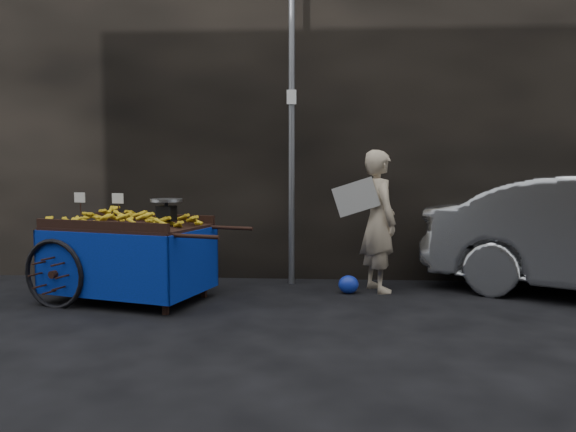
{
  "coord_description": "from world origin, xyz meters",
  "views": [
    {
      "loc": [
        0.71,
        -5.92,
        1.52
      ],
      "look_at": [
        0.3,
        0.5,
        0.96
      ],
      "focal_mm": 35.0,
      "sensor_mm": 36.0,
      "label": 1
    }
  ],
  "objects": [
    {
      "name": "building_wall",
      "position": [
        0.39,
        2.6,
        2.5
      ],
      "size": [
        13.5,
        2.0,
        5.0
      ],
      "color": "black",
      "rests_on": "ground"
    },
    {
      "name": "banana_cart",
      "position": [
        -1.54,
        0.28,
        0.77
      ],
      "size": [
        2.5,
        1.62,
        1.25
      ],
      "rotation": [
        0.0,
        0.0,
        -0.28
      ],
      "color": "black",
      "rests_on": "ground"
    },
    {
      "name": "ground",
      "position": [
        0.0,
        0.0,
        0.0
      ],
      "size": [
        80.0,
        80.0,
        0.0
      ],
      "primitive_type": "plane",
      "color": "black",
      "rests_on": "ground"
    },
    {
      "name": "street_pole",
      "position": [
        0.3,
        1.3,
        2.01
      ],
      "size": [
        0.12,
        0.1,
        4.0
      ],
      "color": "slate",
      "rests_on": "ground"
    },
    {
      "name": "plastic_bag",
      "position": [
        1.02,
        0.75,
        0.11
      ],
      "size": [
        0.24,
        0.2,
        0.22
      ],
      "primitive_type": "ellipsoid",
      "color": "#172DAC",
      "rests_on": "ground"
    },
    {
      "name": "vendor",
      "position": [
        1.38,
        0.93,
        0.86
      ],
      "size": [
        0.89,
        0.74,
        1.72
      ],
      "rotation": [
        0.0,
        0.0,
        1.96
      ],
      "color": "tan",
      "rests_on": "ground"
    }
  ]
}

